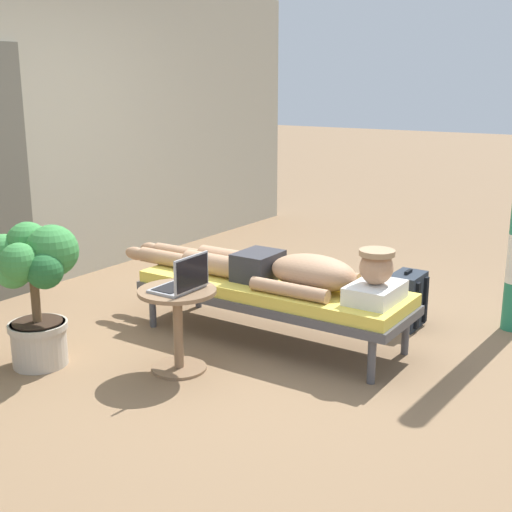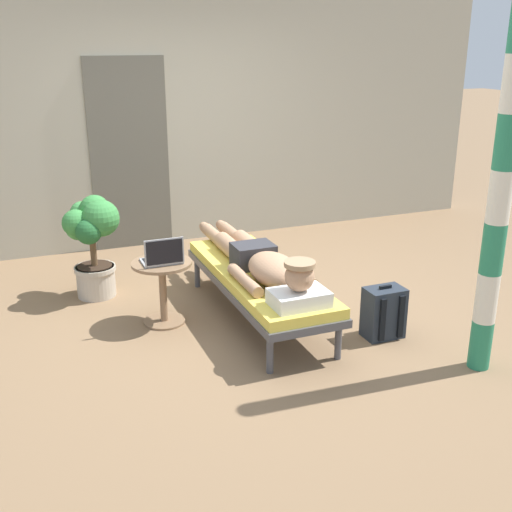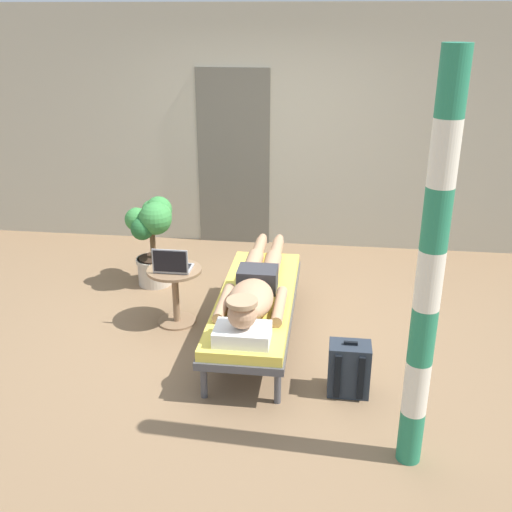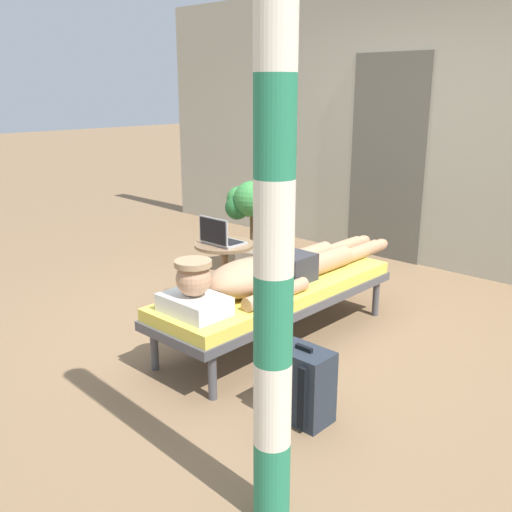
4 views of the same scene
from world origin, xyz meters
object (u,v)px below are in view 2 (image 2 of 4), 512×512
(lounge_chair, at_px, (259,279))
(porch_post, at_px, (500,197))
(potted_plant, at_px, (93,235))
(person_reclining, at_px, (263,262))
(side_table, at_px, (163,282))
(laptop, at_px, (163,257))
(backpack, at_px, (383,313))

(lounge_chair, bearing_deg, porch_post, -49.63)
(lounge_chair, distance_m, potted_plant, 1.55)
(lounge_chair, height_order, porch_post, porch_post)
(person_reclining, bearing_deg, side_table, 158.31)
(laptop, xyz_separation_m, backpack, (1.51, -0.83, -0.39))
(lounge_chair, xyz_separation_m, person_reclining, (-0.00, -0.08, 0.17))
(potted_plant, bearing_deg, laptop, -62.86)
(side_table, relative_size, backpack, 1.23)
(potted_plant, bearing_deg, person_reclining, -42.47)
(lounge_chair, relative_size, person_reclining, 0.89)
(side_table, bearing_deg, person_reclining, -21.69)
(lounge_chair, relative_size, potted_plant, 2.13)
(lounge_chair, bearing_deg, side_table, 163.83)
(lounge_chair, distance_m, side_table, 0.78)
(side_table, height_order, laptop, laptop)
(laptop, relative_size, porch_post, 0.13)
(side_table, distance_m, laptop, 0.23)
(lounge_chair, distance_m, backpack, 1.03)
(backpack, bearing_deg, person_reclining, 142.64)
(backpack, bearing_deg, lounge_chair, 139.04)
(person_reclining, relative_size, laptop, 7.00)
(side_table, height_order, potted_plant, potted_plant)
(person_reclining, bearing_deg, backpack, -37.36)
(lounge_chair, relative_size, side_table, 3.68)
(side_table, bearing_deg, potted_plant, 118.66)
(lounge_chair, height_order, laptop, laptop)
(person_reclining, distance_m, backpack, 1.02)
(person_reclining, xyz_separation_m, side_table, (-0.75, 0.30, -0.16))
(person_reclining, height_order, porch_post, porch_post)
(lounge_chair, relative_size, laptop, 6.21)
(lounge_chair, distance_m, person_reclining, 0.19)
(lounge_chair, bearing_deg, laptop, 167.53)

